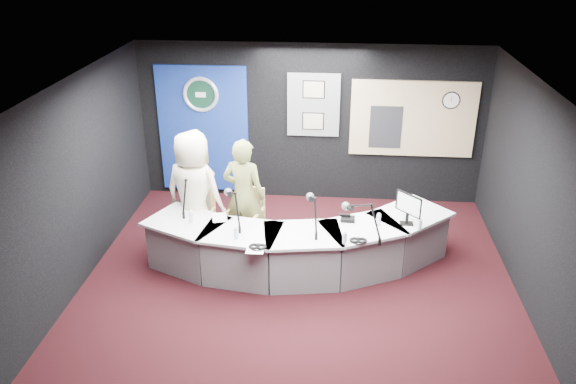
# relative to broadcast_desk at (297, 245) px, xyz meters

# --- Properties ---
(ground) EXTENTS (6.00, 6.00, 0.00)m
(ground) POSITION_rel_broadcast_desk_xyz_m (0.05, -0.55, -0.38)
(ground) COLOR black
(ground) RESTS_ON ground
(ceiling) EXTENTS (6.00, 6.00, 0.02)m
(ceiling) POSITION_rel_broadcast_desk_xyz_m (0.05, -0.55, 2.42)
(ceiling) COLOR silver
(ceiling) RESTS_ON ground
(wall_back) EXTENTS (6.00, 0.02, 2.80)m
(wall_back) POSITION_rel_broadcast_desk_xyz_m (0.05, 2.45, 1.02)
(wall_back) COLOR black
(wall_back) RESTS_ON ground
(wall_front) EXTENTS (6.00, 0.02, 2.80)m
(wall_front) POSITION_rel_broadcast_desk_xyz_m (0.05, -3.55, 1.02)
(wall_front) COLOR black
(wall_front) RESTS_ON ground
(wall_left) EXTENTS (0.02, 6.00, 2.80)m
(wall_left) POSITION_rel_broadcast_desk_xyz_m (-2.95, -0.55, 1.02)
(wall_left) COLOR black
(wall_left) RESTS_ON ground
(wall_right) EXTENTS (0.02, 6.00, 2.80)m
(wall_right) POSITION_rel_broadcast_desk_xyz_m (3.05, -0.55, 1.02)
(wall_right) COLOR black
(wall_right) RESTS_ON ground
(broadcast_desk) EXTENTS (4.50, 1.90, 0.75)m
(broadcast_desk) POSITION_rel_broadcast_desk_xyz_m (0.00, 0.00, 0.00)
(broadcast_desk) COLOR silver
(broadcast_desk) RESTS_ON ground
(backdrop_panel) EXTENTS (1.60, 0.05, 2.30)m
(backdrop_panel) POSITION_rel_broadcast_desk_xyz_m (-1.85, 2.42, 0.88)
(backdrop_panel) COLOR navy
(backdrop_panel) RESTS_ON wall_back
(agency_seal) EXTENTS (0.63, 0.07, 0.63)m
(agency_seal) POSITION_rel_broadcast_desk_xyz_m (-1.85, 2.38, 1.52)
(agency_seal) COLOR silver
(agency_seal) RESTS_ON backdrop_panel
(seal_center) EXTENTS (0.48, 0.01, 0.48)m
(seal_center) POSITION_rel_broadcast_desk_xyz_m (-1.85, 2.38, 1.52)
(seal_center) COLOR #0D2F1F
(seal_center) RESTS_ON backdrop_panel
(pinboard) EXTENTS (0.90, 0.04, 1.10)m
(pinboard) POSITION_rel_broadcast_desk_xyz_m (0.10, 2.42, 1.38)
(pinboard) COLOR slate
(pinboard) RESTS_ON wall_back
(framed_photo_upper) EXTENTS (0.34, 0.02, 0.27)m
(framed_photo_upper) POSITION_rel_broadcast_desk_xyz_m (0.10, 2.39, 1.65)
(framed_photo_upper) COLOR tan
(framed_photo_upper) RESTS_ON pinboard
(framed_photo_lower) EXTENTS (0.34, 0.02, 0.27)m
(framed_photo_lower) POSITION_rel_broadcast_desk_xyz_m (0.10, 2.39, 1.09)
(framed_photo_lower) COLOR tan
(framed_photo_lower) RESTS_ON pinboard
(booth_window_frame) EXTENTS (2.12, 0.06, 1.32)m
(booth_window_frame) POSITION_rel_broadcast_desk_xyz_m (1.80, 2.42, 1.18)
(booth_window_frame) COLOR tan
(booth_window_frame) RESTS_ON wall_back
(booth_glow) EXTENTS (2.00, 0.02, 1.20)m
(booth_glow) POSITION_rel_broadcast_desk_xyz_m (1.80, 2.41, 1.18)
(booth_glow) COLOR #FADE9D
(booth_glow) RESTS_ON booth_window_frame
(equipment_rack) EXTENTS (0.55, 0.02, 0.75)m
(equipment_rack) POSITION_rel_broadcast_desk_xyz_m (1.35, 2.39, 1.03)
(equipment_rack) COLOR black
(equipment_rack) RESTS_ON booth_window_frame
(wall_clock) EXTENTS (0.28, 0.01, 0.28)m
(wall_clock) POSITION_rel_broadcast_desk_xyz_m (2.40, 2.39, 1.52)
(wall_clock) COLOR white
(wall_clock) RESTS_ON booth_window_frame
(armchair_left) EXTENTS (0.65, 0.65, 1.04)m
(armchair_left) POSITION_rel_broadcast_desk_xyz_m (-1.56, 0.40, 0.15)
(armchair_left) COLOR tan
(armchair_left) RESTS_ON ground
(armchair_right) EXTENTS (0.60, 0.60, 0.88)m
(armchair_right) POSITION_rel_broadcast_desk_xyz_m (-0.83, 0.50, 0.06)
(armchair_right) COLOR tan
(armchair_right) RESTS_ON ground
(draped_jacket) EXTENTS (0.51, 0.15, 0.70)m
(draped_jacket) POSITION_rel_broadcast_desk_xyz_m (-1.61, 0.65, 0.24)
(draped_jacket) COLOR slate
(draped_jacket) RESTS_ON armchair_left
(person_man) EXTENTS (1.07, 0.84, 1.92)m
(person_man) POSITION_rel_broadcast_desk_xyz_m (-1.56, 0.40, 0.58)
(person_man) COLOR beige
(person_man) RESTS_ON ground
(person_woman) EXTENTS (0.73, 0.56, 1.79)m
(person_woman) POSITION_rel_broadcast_desk_xyz_m (-0.83, 0.50, 0.52)
(person_woman) COLOR olive
(person_woman) RESTS_ON ground
(computer_monitor) EXTENTS (0.31, 0.33, 0.29)m
(computer_monitor) POSITION_rel_broadcast_desk_xyz_m (1.53, 0.08, 0.70)
(computer_monitor) COLOR black
(computer_monitor) RESTS_ON broadcast_desk
(desk_phone) EXTENTS (0.21, 0.17, 0.05)m
(desk_phone) POSITION_rel_broadcast_desk_xyz_m (0.71, 0.12, 0.40)
(desk_phone) COLOR black
(desk_phone) RESTS_ON broadcast_desk
(headphones_near) EXTENTS (0.21, 0.21, 0.03)m
(headphones_near) POSITION_rel_broadcast_desk_xyz_m (0.85, -0.47, 0.39)
(headphones_near) COLOR black
(headphones_near) RESTS_ON broadcast_desk
(headphones_far) EXTENTS (0.22, 0.22, 0.04)m
(headphones_far) POSITION_rel_broadcast_desk_xyz_m (-0.46, -0.75, 0.39)
(headphones_far) COLOR black
(headphones_far) RESTS_ON broadcast_desk
(paper_stack) EXTENTS (0.27, 0.33, 0.00)m
(paper_stack) POSITION_rel_broadcast_desk_xyz_m (-1.12, 0.05, 0.38)
(paper_stack) COLOR white
(paper_stack) RESTS_ON broadcast_desk
(notepad) EXTENTS (0.24, 0.33, 0.00)m
(notepad) POSITION_rel_broadcast_desk_xyz_m (-0.49, -0.75, 0.38)
(notepad) COLOR white
(notepad) RESTS_ON broadcast_desk
(boom_mic_a) EXTENTS (0.20, 0.73, 0.60)m
(boom_mic_a) POSITION_rel_broadcast_desk_xyz_m (-1.58, 0.29, 0.68)
(boom_mic_a) COLOR black
(boom_mic_a) RESTS_ON broadcast_desk
(boom_mic_b) EXTENTS (0.37, 0.69, 0.60)m
(boom_mic_b) POSITION_rel_broadcast_desk_xyz_m (-0.88, -0.09, 0.68)
(boom_mic_b) COLOR black
(boom_mic_b) RESTS_ON broadcast_desk
(boom_mic_c) EXTENTS (0.24, 0.73, 0.60)m
(boom_mic_c) POSITION_rel_broadcast_desk_xyz_m (0.23, -0.16, 0.68)
(boom_mic_c) COLOR black
(boom_mic_c) RESTS_ON broadcast_desk
(boom_mic_d) EXTENTS (0.57, 0.55, 0.60)m
(boom_mic_d) POSITION_rel_broadcast_desk_xyz_m (0.90, -0.32, 0.68)
(boom_mic_d) COLOR black
(boom_mic_d) RESTS_ON broadcast_desk
(water_bottles) EXTENTS (3.24, 0.62, 0.18)m
(water_bottles) POSITION_rel_broadcast_desk_xyz_m (0.11, -0.26, 0.46)
(water_bottles) COLOR silver
(water_bottles) RESTS_ON broadcast_desk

